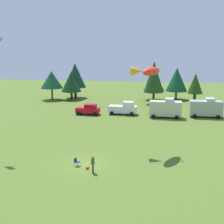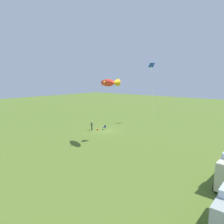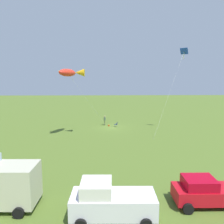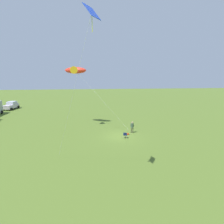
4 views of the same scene
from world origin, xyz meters
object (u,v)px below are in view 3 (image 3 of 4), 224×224
Objects in this scene: kite_large_fish at (70,73)px; car_red_sedan at (204,191)px; kite_diamond_blue at (183,53)px; truck_white_pickup at (110,201)px; person_kite_flyer at (105,120)px; folding_chair at (116,124)px; backpack_on_grass at (109,126)px.

car_red_sedan is at bearing 122.89° from kite_large_fish.
car_red_sedan is at bearing 75.25° from kite_diamond_blue.
truck_white_pickup is at bearing 61.64° from kite_diamond_blue.
person_kite_flyer is 0.17× the size of kite_large_fish.
folding_chair is at bearing -78.47° from car_red_sedan.
backpack_on_grass is 17.10m from kite_diamond_blue.
kite_large_fish reaches higher than car_red_sedan.
kite_diamond_blue is (-11.88, 5.69, 11.12)m from person_kite_flyer.
folding_chair is 1.48m from backpack_on_grass.
truck_white_pickup is 0.49× the size of kite_large_fish.
truck_white_pickup is (6.22, 1.22, 0.15)m from car_red_sedan.
person_kite_flyer is 0.13× the size of kite_diamond_blue.
folding_chair is 15.84m from kite_diamond_blue.
backpack_on_grass is 0.06× the size of truck_white_pickup.
person_kite_flyer is at bearing -19.49° from folding_chair.
car_red_sedan is 0.33× the size of kite_diamond_blue.
backpack_on_grass is 0.08× the size of car_red_sedan.
person_kite_flyer is 2.54m from folding_chair.
folding_chair is 24.80m from car_red_sedan.
backpack_on_grass is at bearing -10.24° from folding_chair.
folding_chair is 0.08× the size of kite_large_fish.
kite_large_fish reaches higher than person_kite_flyer.
car_red_sedan is at bearing 106.78° from person_kite_flyer.
truck_white_pickup is (0.38, 26.21, 0.99)m from backpack_on_grass.
car_red_sedan is (-6.59, 25.79, -0.07)m from person_kite_flyer.
car_red_sedan is 0.41× the size of kite_large_fish.
kite_diamond_blue reaches higher than person_kite_flyer.
folding_chair is at bearing 147.67° from person_kite_flyer.
backpack_on_grass is (1.29, -0.62, -0.38)m from folding_chair.
folding_chair is 0.19× the size of car_red_sedan.
folding_chair is (-2.04, 1.42, -0.53)m from person_kite_flyer.
kite_large_fish reaches higher than folding_chair.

